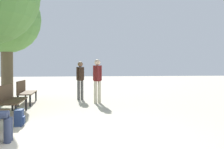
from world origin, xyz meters
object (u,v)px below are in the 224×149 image
object	(u,v)px
backpack	(19,118)
tree_row_2	(7,20)
bench_row_2	(25,91)
bench_row_1	(10,98)
pedestrian_mid	(80,78)
pedestrian_near	(97,78)

from	to	relation	value
backpack	tree_row_2	bearing A→B (deg)	105.57
bench_row_2	backpack	distance (m)	4.00
bench_row_1	pedestrian_mid	bearing A→B (deg)	56.45
bench_row_1	backpack	bearing A→B (deg)	-70.26
tree_row_2	backpack	xyz separation A→B (m)	(1.50, -5.40, -3.29)
bench_row_1	backpack	world-z (taller)	bench_row_1
pedestrian_near	bench_row_2	bearing A→B (deg)	172.22
backpack	pedestrian_near	size ratio (longest dim) A/B	0.23
pedestrian_near	pedestrian_mid	distance (m)	1.34
bench_row_2	pedestrian_mid	distance (m)	2.38
bench_row_1	backpack	size ratio (longest dim) A/B	4.39
bench_row_1	pedestrian_mid	size ratio (longest dim) A/B	1.02
bench_row_1	pedestrian_mid	distance (m)	3.99
bench_row_2	backpack	xyz separation A→B (m)	(0.52, -3.95, -0.32)
tree_row_2	pedestrian_near	bearing A→B (deg)	-25.73
backpack	bench_row_2	bearing A→B (deg)	97.53
tree_row_2	pedestrian_near	world-z (taller)	tree_row_2
backpack	pedestrian_mid	xyz separation A→B (m)	(1.67, 4.76, 0.77)
backpack	pedestrian_mid	distance (m)	5.10
bench_row_2	pedestrian_near	distance (m)	2.88
bench_row_1	bench_row_2	world-z (taller)	same
bench_row_1	backpack	xyz separation A→B (m)	(0.52, -1.46, -0.32)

